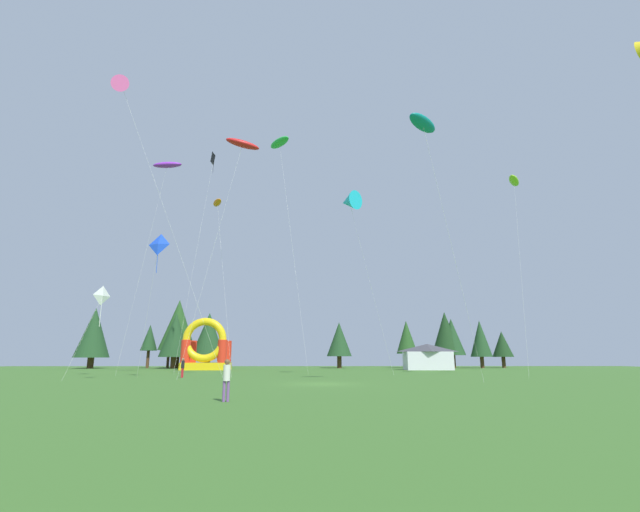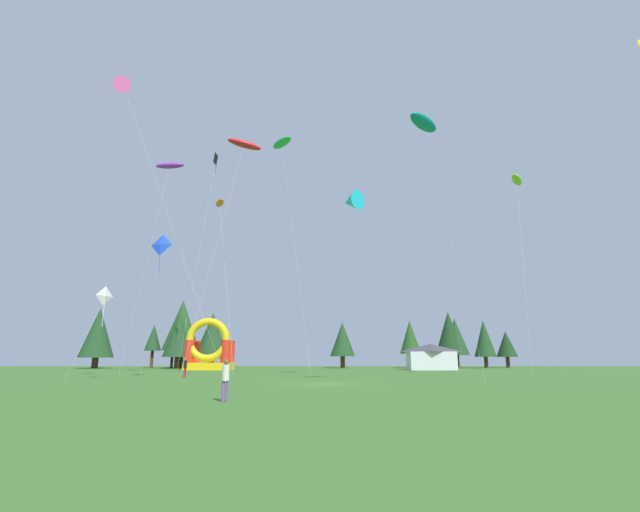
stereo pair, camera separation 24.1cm
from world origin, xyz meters
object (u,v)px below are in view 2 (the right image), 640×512
person_near_camera (223,376)px  kite_blue_diamond (158,245)px  kite_orange_parafoil (218,203)px  kite_purple_parafoil (168,165)px  person_left_edge (183,366)px  kite_lime_parafoil (514,181)px  kite_black_diamond (215,161)px  kite_green_parafoil (280,143)px  festival_tent (429,357)px  kite_teal_parafoil (421,123)px  kite_red_parafoil (242,144)px  inflatable_red_slide (207,351)px  kite_cyan_delta (349,201)px  kite_pink_delta (121,87)px  kite_white_diamond (103,297)px

person_near_camera → kite_blue_diamond: bearing=-73.4°
kite_orange_parafoil → person_near_camera: size_ratio=11.40×
kite_purple_parafoil → person_left_edge: (4.28, -4.52, -20.53)m
kite_lime_parafoil → kite_black_diamond: kite_black_diamond is taller
kite_green_parafoil → festival_tent: size_ratio=4.37×
kite_purple_parafoil → person_near_camera: kite_purple_parafoil is taller
kite_teal_parafoil → kite_red_parafoil: size_ratio=0.84×
kite_green_parafoil → kite_blue_diamond: bearing=-125.6°
kite_lime_parafoil → inflatable_red_slide: size_ratio=2.73×
kite_lime_parafoil → festival_tent: bearing=100.2°
kite_blue_diamond → kite_green_parafoil: size_ratio=0.43×
kite_cyan_delta → festival_tent: bearing=60.3°
kite_teal_parafoil → person_near_camera: bearing=-140.2°
kite_green_parafoil → kite_red_parafoil: bearing=-100.5°
kite_orange_parafoil → kite_pink_delta: bearing=-104.4°
inflatable_red_slide → kite_lime_parafoil: bearing=-32.5°
kite_black_diamond → kite_lime_parafoil: bearing=-20.3°
kite_white_diamond → inflatable_red_slide: size_ratio=0.99×
kite_cyan_delta → inflatable_red_slide: size_ratio=2.53×
kite_lime_parafoil → person_near_camera: bearing=-135.4°
kite_white_diamond → inflatable_red_slide: bearing=86.7°
kite_blue_diamond → person_near_camera: 23.05m
kite_green_parafoil → kite_pink_delta: 21.83m
kite_black_diamond → kite_white_diamond: kite_black_diamond is taller
festival_tent → kite_red_parafoil: bearing=-130.2°
kite_blue_diamond → kite_black_diamond: kite_black_diamond is taller
kite_black_diamond → person_left_edge: kite_black_diamond is taller
inflatable_red_slide → kite_red_parafoil: bearing=-71.9°
kite_teal_parafoil → kite_blue_diamond: 23.37m
kite_pink_delta → person_near_camera: bearing=-47.5°
kite_lime_parafoil → kite_green_parafoil: size_ratio=0.70×
kite_black_diamond → kite_white_diamond: (-3.78, -17.91, -19.81)m
kite_green_parafoil → inflatable_red_slide: kite_green_parafoil is taller
kite_teal_parafoil → person_left_edge: kite_teal_parafoil is taller
kite_green_parafoil → kite_red_parafoil: size_ratio=1.30×
kite_red_parafoil → person_left_edge: bearing=151.6°
person_left_edge → festival_tent: 35.69m
kite_teal_parafoil → kite_green_parafoil: kite_green_parafoil is taller
kite_lime_parafoil → kite_pink_delta: 36.01m
kite_black_diamond → person_left_edge: bearing=-83.5°
kite_blue_diamond → person_near_camera: kite_blue_diamond is taller
kite_green_parafoil → person_left_edge: (-7.06, -9.60, -25.72)m
kite_pink_delta → kite_red_parafoil: 10.55m
kite_red_parafoil → festival_tent: (22.06, 26.08, -18.63)m
kite_purple_parafoil → kite_black_diamond: bearing=72.6°
kite_orange_parafoil → kite_teal_parafoil: kite_orange_parafoil is taller
kite_red_parafoil → person_left_edge: kite_red_parafoil is taller
kite_white_diamond → kite_green_parafoil: bearing=48.9°
inflatable_red_slide → kite_orange_parafoil: bearing=-75.3°
kite_pink_delta → person_near_camera: kite_pink_delta is taller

